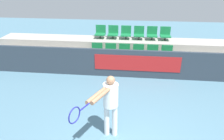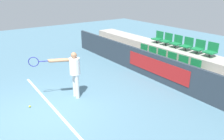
# 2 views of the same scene
# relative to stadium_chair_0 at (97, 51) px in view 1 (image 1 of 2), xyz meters

# --- Properties ---
(barrier_wall) EXTENTS (12.03, 0.14, 1.08)m
(barrier_wall) POSITION_rel_stadium_chair_0_xyz_m (1.40, -0.71, -0.22)
(barrier_wall) COLOR #2D3842
(barrier_wall) RESTS_ON ground
(bleacher_tier_front) EXTENTS (11.63, 1.02, 0.50)m
(bleacher_tier_front) POSITION_rel_stadium_chair_0_xyz_m (1.40, -0.12, -0.51)
(bleacher_tier_front) COLOR #ADA89E
(bleacher_tier_front) RESTS_ON ground
(bleacher_tier_middle) EXTENTS (11.63, 1.02, 1.00)m
(bleacher_tier_middle) POSITION_rel_stadium_chair_0_xyz_m (1.40, 0.90, -0.26)
(bleacher_tier_middle) COLOR #ADA89E
(bleacher_tier_middle) RESTS_ON ground
(stadium_chair_0) EXTENTS (0.44, 0.40, 0.56)m
(stadium_chair_0) POSITION_rel_stadium_chair_0_xyz_m (0.00, 0.00, 0.00)
(stadium_chair_0) COLOR #333333
(stadium_chair_0) RESTS_ON bleacher_tier_front
(stadium_chair_1) EXTENTS (0.44, 0.40, 0.56)m
(stadium_chair_1) POSITION_rel_stadium_chair_0_xyz_m (0.56, 0.00, 0.00)
(stadium_chair_1) COLOR #333333
(stadium_chair_1) RESTS_ON bleacher_tier_front
(stadium_chair_2) EXTENTS (0.44, 0.40, 0.56)m
(stadium_chair_2) POSITION_rel_stadium_chair_0_xyz_m (1.12, 0.00, 0.00)
(stadium_chair_2) COLOR #333333
(stadium_chair_2) RESTS_ON bleacher_tier_front
(stadium_chair_3) EXTENTS (0.44, 0.40, 0.56)m
(stadium_chair_3) POSITION_rel_stadium_chair_0_xyz_m (1.68, 0.00, 0.00)
(stadium_chair_3) COLOR #333333
(stadium_chair_3) RESTS_ON bleacher_tier_front
(stadium_chair_4) EXTENTS (0.44, 0.40, 0.56)m
(stadium_chair_4) POSITION_rel_stadium_chair_0_xyz_m (2.24, 0.00, 0.00)
(stadium_chair_4) COLOR #333333
(stadium_chair_4) RESTS_ON bleacher_tier_front
(stadium_chair_5) EXTENTS (0.44, 0.40, 0.56)m
(stadium_chair_5) POSITION_rel_stadium_chair_0_xyz_m (2.80, 0.00, 0.00)
(stadium_chair_5) COLOR #333333
(stadium_chair_5) RESTS_ON bleacher_tier_front
(stadium_chair_6) EXTENTS (0.44, 0.40, 0.56)m
(stadium_chair_6) POSITION_rel_stadium_chair_0_xyz_m (0.00, 1.02, 0.50)
(stadium_chair_6) COLOR #333333
(stadium_chair_6) RESTS_ON bleacher_tier_middle
(stadium_chair_7) EXTENTS (0.44, 0.40, 0.56)m
(stadium_chair_7) POSITION_rel_stadium_chair_0_xyz_m (0.56, 1.02, 0.50)
(stadium_chair_7) COLOR #333333
(stadium_chair_7) RESTS_ON bleacher_tier_middle
(stadium_chair_8) EXTENTS (0.44, 0.40, 0.56)m
(stadium_chair_8) POSITION_rel_stadium_chair_0_xyz_m (1.12, 1.02, 0.50)
(stadium_chair_8) COLOR #333333
(stadium_chair_8) RESTS_ON bleacher_tier_middle
(stadium_chair_9) EXTENTS (0.44, 0.40, 0.56)m
(stadium_chair_9) POSITION_rel_stadium_chair_0_xyz_m (1.68, 1.02, 0.50)
(stadium_chair_9) COLOR #333333
(stadium_chair_9) RESTS_ON bleacher_tier_middle
(stadium_chair_10) EXTENTS (0.44, 0.40, 0.56)m
(stadium_chair_10) POSITION_rel_stadium_chair_0_xyz_m (2.24, 1.02, 0.50)
(stadium_chair_10) COLOR #333333
(stadium_chair_10) RESTS_ON bleacher_tier_middle
(stadium_chair_11) EXTENTS (0.44, 0.40, 0.56)m
(stadium_chair_11) POSITION_rel_stadium_chair_0_xyz_m (2.80, 1.02, 0.50)
(stadium_chair_11) COLOR #333333
(stadium_chair_11) RESTS_ON bleacher_tier_middle
(tennis_player) EXTENTS (0.77, 1.48, 1.61)m
(tennis_player) POSITION_rel_stadium_chair_0_xyz_m (1.01, -4.08, 0.26)
(tennis_player) COLOR silver
(tennis_player) RESTS_ON ground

